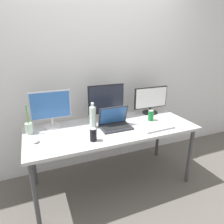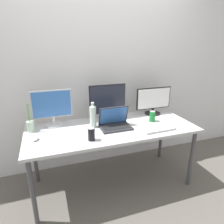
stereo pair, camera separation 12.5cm
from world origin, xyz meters
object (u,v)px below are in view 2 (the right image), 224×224
(monitor_left, at_px, (52,107))
(laptop_silver, at_px, (115,123))
(keyboard_main, at_px, (159,129))
(bamboo_vase, at_px, (30,126))
(monitor_center, at_px, (108,101))
(monitor_right, at_px, (153,100))
(soda_can_by_laptop, at_px, (91,134))
(work_desk, at_px, (112,132))
(soda_can_near_keyboard, at_px, (152,116))
(mouse_by_keyboard, at_px, (35,138))
(water_bottle, at_px, (93,116))

(monitor_left, distance_m, laptop_silver, 0.71)
(laptop_silver, relative_size, keyboard_main, 0.93)
(bamboo_vase, bearing_deg, monitor_center, 5.98)
(monitor_right, distance_m, keyboard_main, 0.55)
(monitor_center, bearing_deg, soda_can_by_laptop, -122.94)
(work_desk, xyz_separation_m, monitor_left, (-0.61, 0.27, 0.28))
(monitor_right, bearing_deg, keyboard_main, -112.72)
(soda_can_near_keyboard, bearing_deg, bamboo_vase, 173.33)
(work_desk, height_order, monitor_center, monitor_center)
(monitor_center, distance_m, monitor_right, 0.62)
(monitor_left, bearing_deg, bamboo_vase, -159.11)
(work_desk, bearing_deg, soda_can_by_laptop, -141.52)
(monitor_left, xyz_separation_m, soda_can_near_keyboard, (1.12, -0.25, -0.16))
(laptop_silver, bearing_deg, work_desk, 158.84)
(mouse_by_keyboard, distance_m, water_bottle, 0.63)
(monitor_left, distance_m, soda_can_by_laptop, 0.61)
(monitor_right, distance_m, bamboo_vase, 1.51)
(soda_can_near_keyboard, height_order, bamboo_vase, bamboo_vase)
(soda_can_by_laptop, bearing_deg, soda_can_near_keyboard, 17.03)
(monitor_right, xyz_separation_m, water_bottle, (-0.85, -0.17, -0.05))
(work_desk, height_order, monitor_left, monitor_left)
(monitor_center, relative_size, keyboard_main, 1.23)
(bamboo_vase, bearing_deg, work_desk, -11.74)
(monitor_right, relative_size, soda_can_by_laptop, 3.77)
(laptop_silver, bearing_deg, monitor_center, 88.89)
(monitor_center, height_order, laptop_silver, monitor_center)
(monitor_left, height_order, keyboard_main, monitor_left)
(monitor_left, xyz_separation_m, monitor_right, (1.26, -0.02, -0.04))
(monitor_right, distance_m, water_bottle, 0.86)
(work_desk, relative_size, monitor_left, 4.28)
(monitor_center, xyz_separation_m, soda_can_near_keyboard, (0.48, -0.25, -0.16))
(monitor_center, distance_m, laptop_silver, 0.33)
(soda_can_by_laptop, xyz_separation_m, bamboo_vase, (-0.56, 0.40, 0.00))
(monitor_left, relative_size, laptop_silver, 1.29)
(monitor_center, distance_m, soda_can_near_keyboard, 0.56)
(water_bottle, bearing_deg, monitor_left, 155.27)
(monitor_left, bearing_deg, soda_can_by_laptop, -57.05)
(laptop_silver, height_order, water_bottle, water_bottle)
(soda_can_by_laptop, bearing_deg, water_bottle, 73.26)
(monitor_right, height_order, soda_can_by_laptop, monitor_right)
(monitor_center, bearing_deg, work_desk, -97.52)
(monitor_right, relative_size, bamboo_vase, 1.54)
(mouse_by_keyboard, bearing_deg, monitor_center, 24.75)
(water_bottle, bearing_deg, keyboard_main, -25.88)
(monitor_right, xyz_separation_m, bamboo_vase, (-1.50, -0.07, -0.12))
(work_desk, relative_size, laptop_silver, 5.51)
(keyboard_main, height_order, mouse_by_keyboard, mouse_by_keyboard)
(bamboo_vase, bearing_deg, soda_can_near_keyboard, -6.67)
(monitor_right, distance_m, soda_can_near_keyboard, 0.30)
(monitor_center, xyz_separation_m, monitor_right, (0.62, -0.02, -0.04))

